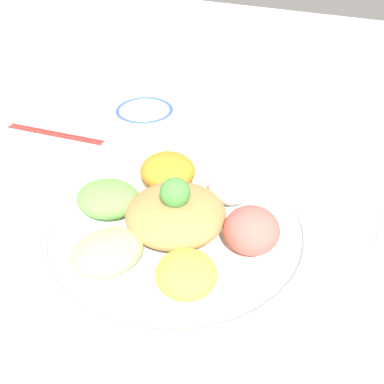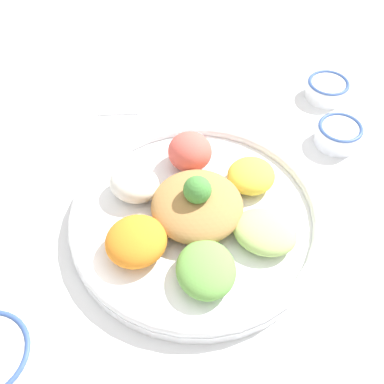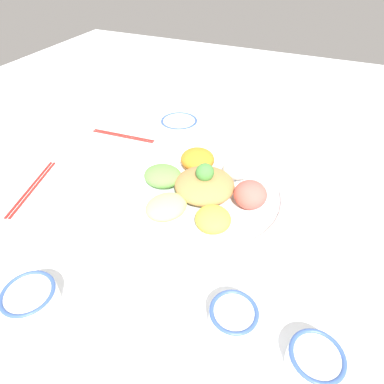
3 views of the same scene
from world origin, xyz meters
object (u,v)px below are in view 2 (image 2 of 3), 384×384
(rice_bowl_blue, at_px, (339,134))
(rice_bowl_plain, at_px, (327,88))
(serving_spoon_main, at_px, (99,112))
(salad_platter, at_px, (196,213))

(rice_bowl_blue, relative_size, rice_bowl_plain, 0.98)
(rice_bowl_plain, bearing_deg, rice_bowl_blue, 173.21)
(rice_bowl_plain, height_order, serving_spoon_main, rice_bowl_plain)
(rice_bowl_blue, bearing_deg, rice_bowl_plain, -6.79)
(rice_bowl_blue, height_order, rice_bowl_plain, rice_bowl_blue)
(rice_bowl_plain, relative_size, serving_spoon_main, 0.67)
(rice_bowl_blue, xyz_separation_m, rice_bowl_plain, (0.13, -0.02, -0.00))
(salad_platter, xyz_separation_m, rice_bowl_blue, (0.16, -0.28, -0.00))
(salad_platter, xyz_separation_m, serving_spoon_main, (0.28, 0.17, -0.02))
(salad_platter, height_order, serving_spoon_main, salad_platter)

